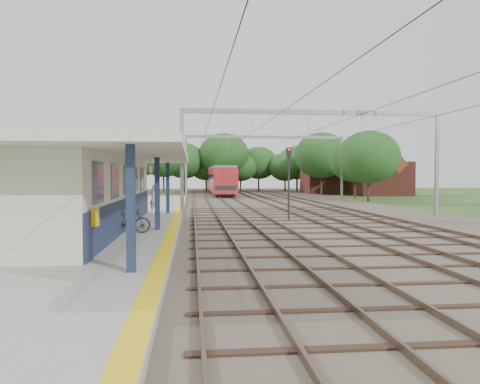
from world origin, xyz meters
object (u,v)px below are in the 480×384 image
bicycle (129,221)px  train (218,179)px  signal_post (289,175)px  person (154,199)px

bicycle → train: 51.59m
bicycle → signal_post: 11.43m
person → train: size_ratio=0.05×
signal_post → person: bearing=178.6°
person → train: (6.24, 40.96, 0.84)m
person → signal_post: size_ratio=0.41×
person → bicycle: 10.22m
bicycle → train: train is taller
train → signal_post: signal_post is taller
bicycle → signal_post: size_ratio=0.40×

